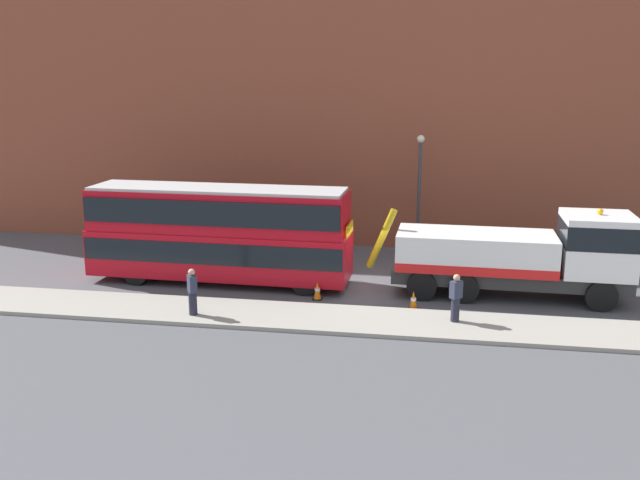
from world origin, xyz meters
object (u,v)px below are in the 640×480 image
recovery_tow_truck (522,254)px  double_decker_bus (219,231)px  traffic_cone_near_bus (317,291)px  street_lamp (419,185)px  traffic_cone_midway (413,301)px  pedestrian_onlooker (192,292)px  pedestrian_bystander (456,298)px

recovery_tow_truck → double_decker_bus: double_decker_bus is taller
traffic_cone_near_bus → street_lamp: (3.65, 7.15, 3.13)m
double_decker_bus → traffic_cone_midway: double_decker_bus is taller
double_decker_bus → street_lamp: size_ratio=1.90×
double_decker_bus → street_lamp: 9.90m
traffic_cone_midway → street_lamp: street_lamp is taller
double_decker_bus → pedestrian_onlooker: (0.40, -4.46, -1.25)m
recovery_tow_truck → pedestrian_bystander: size_ratio=5.95×
pedestrian_onlooker → traffic_cone_midway: bearing=-20.3°
traffic_cone_near_bus → street_lamp: 8.62m
recovery_tow_truck → pedestrian_bystander: bearing=-124.4°
recovery_tow_truck → traffic_cone_midway: bearing=-150.7°
recovery_tow_truck → pedestrian_onlooker: size_ratio=5.95×
traffic_cone_midway → street_lamp: (-0.09, 7.72, 3.13)m
recovery_tow_truck → traffic_cone_near_bus: bearing=-167.1°
pedestrian_bystander → traffic_cone_near_bus: pedestrian_bystander is taller
traffic_cone_midway → traffic_cone_near_bus: bearing=171.3°
traffic_cone_midway → street_lamp: bearing=90.7°
double_decker_bus → street_lamp: bearing=35.8°
traffic_cone_near_bus → traffic_cone_midway: 3.78m
recovery_tow_truck → traffic_cone_near_bus: 8.11m
street_lamp → pedestrian_onlooker: bearing=-127.6°
pedestrian_onlooker → street_lamp: street_lamp is taller
recovery_tow_truck → traffic_cone_near_bus: (-7.82, -1.59, -1.42)m
pedestrian_bystander → traffic_cone_midway: bearing=4.0°
recovery_tow_truck → double_decker_bus: 12.28m
pedestrian_onlooker → pedestrian_bystander: size_ratio=1.00×
pedestrian_bystander → street_lamp: street_lamp is taller
double_decker_bus → pedestrian_onlooker: size_ratio=6.49×
double_decker_bus → street_lamp: street_lamp is taller
recovery_tow_truck → double_decker_bus: size_ratio=0.92×
pedestrian_onlooker → pedestrian_bystander: 9.32m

